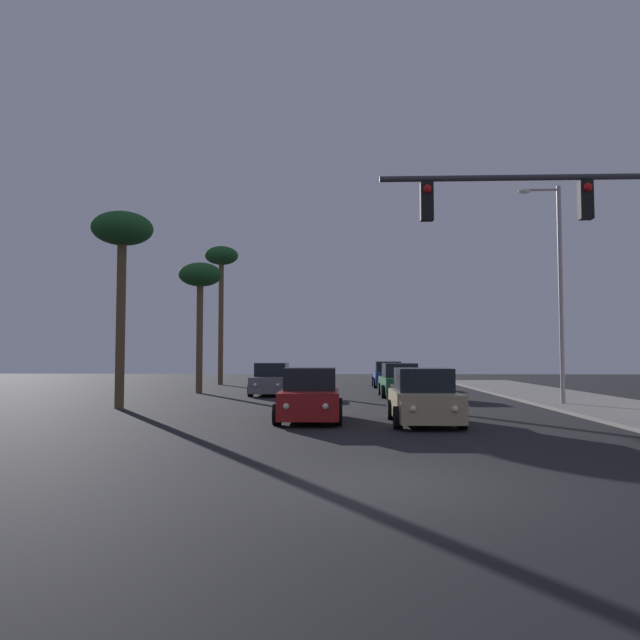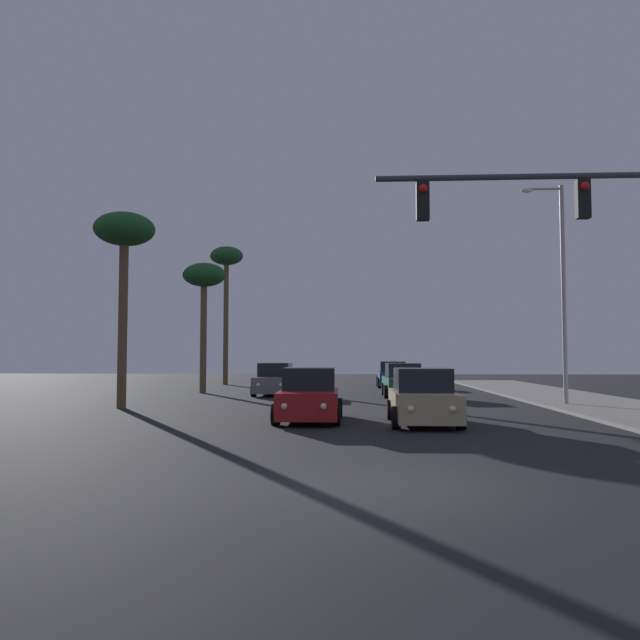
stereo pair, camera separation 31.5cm
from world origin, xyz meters
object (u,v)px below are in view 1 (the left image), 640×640
Objects in this scene: car_blue at (388,375)px; car_green at (400,381)px; traffic_light_mast at (606,240)px; car_grey at (272,381)px; car_tan at (424,399)px; car_red at (310,397)px; palm_tree_near at (122,238)px; palm_tree_far at (221,264)px; street_lamp at (557,282)px; palm_tree_mid at (200,280)px.

car_blue is 1.00× the size of car_green.
car_green is 17.95m from traffic_light_mast.
car_blue is 1.00× the size of car_grey.
car_tan is 7.08m from traffic_light_mast.
car_blue is at bearing -101.66° from car_red.
traffic_light_mast is at bearing -32.87° from palm_tree_near.
traffic_light_mast is at bearing 119.05° from car_grey.
car_green is at bearing 173.09° from car_grey.
car_grey is at bearing -66.50° from palm_tree_far.
car_blue is 16.81m from street_lamp.
car_grey is 0.48× the size of street_lamp.
palm_tree_far is at bearing -73.48° from car_red.
car_red is at bearing 102.44° from car_grey.
traffic_light_mast reaches higher than car_grey.
palm_tree_far is at bearing -66.51° from car_tan.
palm_tree_far is at bearing 116.74° from traffic_light_mast.
car_grey is 0.58× the size of traffic_light_mast.
car_blue is 1.00× the size of car_tan.
car_red is 0.44× the size of palm_tree_far.
car_red is 0.60× the size of palm_tree_mid.
palm_tree_mid is (-4.20, 1.58, 5.48)m from car_grey.
car_blue is at bearing -92.22° from car_green.
palm_tree_far is at bearing 134.19° from street_lamp.
traffic_light_mast is 11.78m from street_lamp.
palm_tree_mid is (-10.85, -6.94, 5.48)m from car_blue.
palm_tree_mid is at bearing -85.24° from palm_tree_far.
palm_tree_far is at bearing -48.80° from car_green.
car_green is 1.01× the size of car_grey.
palm_tree_near is at bearing 59.69° from car_grey.
palm_tree_far is (-0.83, 10.00, 2.39)m from palm_tree_mid.
street_lamp reaches higher than car_tan.
car_blue and car_grey have the same top height.
car_green is 0.58× the size of traffic_light_mast.
street_lamp reaches higher than car_grey.
car_red is 1.00× the size of car_grey.
palm_tree_far reaches higher than palm_tree_mid.
car_grey is at bearing -20.62° from palm_tree_mid.
traffic_light_mast is (9.88, -18.03, 3.97)m from car_grey.
car_grey is 7.08m from palm_tree_mid.
palm_tree_mid reaches higher than traffic_light_mast.
traffic_light_mast is at bearing 97.45° from car_blue.
car_green is (-0.05, -9.36, 0.00)m from car_blue.
palm_tree_near is (-4.99, -8.42, 5.96)m from car_grey.
car_grey is at bearing 118.73° from traffic_light_mast.
car_green is 0.48× the size of street_lamp.
car_green is 18.75m from palm_tree_far.
palm_tree_mid is at bearing -55.98° from car_tan.
car_tan is at bearing -65.78° from palm_tree_far.
car_tan is (3.50, -0.74, 0.00)m from car_red.
car_blue is 14.00m from palm_tree_mid.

